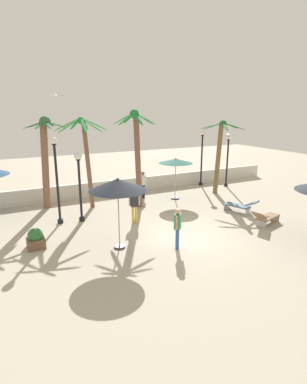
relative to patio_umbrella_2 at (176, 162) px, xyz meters
The scene contains 19 objects.
ground_plane 6.66m from the patio_umbrella_2, 117.24° to the right, with size 56.00×56.00×0.00m, color #B2A893.
boundary_wall 4.48m from the patio_umbrella_2, 134.52° to the left, with size 25.20×0.30×0.95m, color silver.
patio_umbrella_2 is the anchor object (origin of this frame).
patio_umbrella_3 7.74m from the patio_umbrella_2, 137.87° to the right, with size 2.30×2.30×2.96m.
palm_tree_0 5.55m from the patio_umbrella_2, behind, with size 2.94×3.03×5.13m.
palm_tree_1 7.65m from the patio_umbrella_2, 166.53° to the left, with size 2.41×2.41×5.18m.
palm_tree_2 3.42m from the patio_umbrella_2, ahead, with size 2.98×2.70×4.85m.
palm_tree_3 3.05m from the patio_umbrella_2, behind, with size 2.36×2.38×5.53m.
lamp_post_0 6.47m from the patio_umbrella_2, 167.93° to the right, with size 0.39×0.39×3.54m.
lamp_post_1 4.20m from the patio_umbrella_2, 32.02° to the left, with size 0.37×0.37×4.08m.
lamp_post_2 5.18m from the patio_umbrella_2, 12.72° to the left, with size 0.39×0.39×3.80m.
lamp_post_3 7.46m from the patio_umbrella_2, behind, with size 0.33×0.33×4.26m.
lounge_chair_0 4.82m from the patio_umbrella_2, 65.20° to the right, with size 1.21×1.92×0.82m.
lounge_chair_1 6.51m from the patio_umbrella_2, 74.98° to the right, with size 1.95×1.02×0.83m.
guest_0 5.11m from the patio_umbrella_2, 145.00° to the right, with size 0.55×0.31×1.72m.
guest_1 7.44m from the patio_umbrella_2, 120.04° to the right, with size 0.42×0.43×1.72m.
guest_2 2.43m from the patio_umbrella_2, 149.31° to the left, with size 0.52×0.37×1.74m.
seagull_0 7.88m from the patio_umbrella_2, behind, with size 0.93×0.82×0.14m.
planter 9.74m from the patio_umbrella_2, 157.52° to the right, with size 0.70×0.70×0.85m.
Camera 1 is at (-6.96, -10.78, 5.54)m, focal length 28.98 mm.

